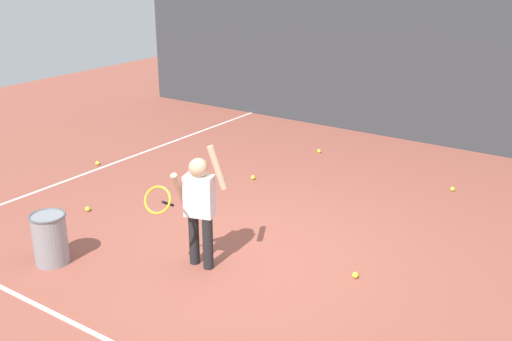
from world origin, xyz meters
TOP-DOWN VIEW (x-y plane):
  - ground_plane at (0.00, 0.00)m, footprint 20.00×20.00m
  - court_line_sideline at (-3.48, 1.00)m, footprint 0.05×9.00m
  - back_fence_windscreen at (0.00, 5.13)m, footprint 12.12×0.08m
  - fence_post_0 at (-5.91, 5.19)m, footprint 0.09×0.09m
  - fence_post_1 at (-1.97, 5.19)m, footprint 0.09×0.09m
  - tennis_player at (-0.26, -0.49)m, footprint 0.59×0.72m
  - ball_hopper at (-1.62, -1.33)m, footprint 0.38×0.38m
  - tennis_ball_0 at (-2.36, -0.21)m, footprint 0.07×0.07m
  - tennis_ball_2 at (-3.62, 1.07)m, footprint 0.07×0.07m
  - tennis_ball_3 at (1.21, 0.21)m, footprint 0.07×0.07m
  - tennis_ball_4 at (-1.26, 1.93)m, footprint 0.07×0.07m
  - tennis_ball_5 at (1.30, 3.13)m, footprint 0.07×0.07m
  - tennis_ball_6 at (-1.05, 3.56)m, footprint 0.07×0.07m

SIDE VIEW (x-z plane):
  - ground_plane at x=0.00m, z-range 0.00..0.00m
  - court_line_sideline at x=-3.48m, z-range 0.00..0.00m
  - tennis_ball_0 at x=-2.36m, z-range 0.00..0.07m
  - tennis_ball_2 at x=-3.62m, z-range 0.00..0.07m
  - tennis_ball_3 at x=1.21m, z-range 0.00..0.07m
  - tennis_ball_4 at x=-1.26m, z-range 0.00..0.07m
  - tennis_ball_5 at x=1.30m, z-range 0.00..0.07m
  - tennis_ball_6 at x=-1.05m, z-range 0.00..0.07m
  - ball_hopper at x=-1.62m, z-range 0.01..0.57m
  - tennis_player at x=-0.26m, z-range 0.05..1.40m
  - back_fence_windscreen at x=0.00m, z-range 0.00..3.59m
  - fence_post_0 at x=-5.91m, z-range 0.00..3.74m
  - fence_post_1 at x=-1.97m, z-range 0.00..3.74m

